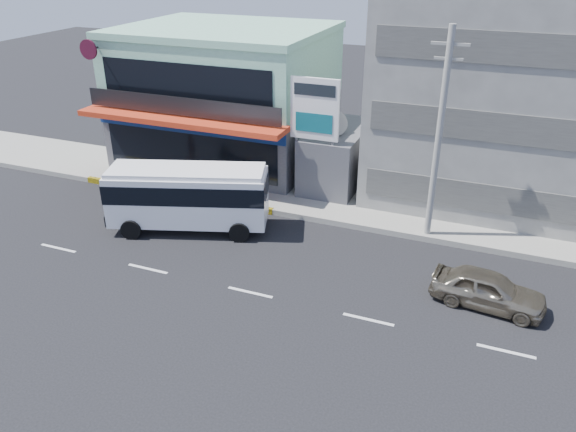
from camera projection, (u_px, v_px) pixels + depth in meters
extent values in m
plane|color=black|center=(250.00, 292.00, 23.17)|extent=(120.00, 120.00, 0.00)
cube|color=gray|center=(414.00, 215.00, 29.36)|extent=(70.00, 5.00, 0.30)
cube|color=#414045|center=(229.00, 128.00, 36.59)|extent=(12.00, 10.00, 4.00)
cube|color=#99D9B5|center=(226.00, 66.00, 34.81)|extent=(12.00, 10.00, 4.00)
cube|color=#B82F15|center=(179.00, 121.00, 30.80)|extent=(12.40, 1.80, 0.30)
cube|color=navy|center=(187.00, 126.00, 31.67)|extent=(12.00, 0.12, 0.80)
cube|color=black|center=(190.00, 151.00, 32.36)|extent=(11.00, 0.06, 2.60)
cube|color=gray|center=(542.00, 69.00, 29.25)|extent=(16.00, 12.00, 14.00)
cube|color=#414045|center=(338.00, 158.00, 32.39)|extent=(3.00, 6.00, 3.50)
cylinder|color=slate|center=(334.00, 133.00, 30.74)|extent=(1.50, 1.50, 0.15)
cylinder|color=gray|center=(296.00, 145.00, 29.88)|extent=(0.16, 0.16, 6.50)
cylinder|color=gray|center=(332.00, 150.00, 29.22)|extent=(0.16, 0.16, 6.50)
cube|color=white|center=(315.00, 109.00, 28.64)|extent=(2.60, 0.18, 3.20)
cylinder|color=#999993|center=(438.00, 140.00, 25.13)|extent=(0.30, 0.30, 10.00)
cube|color=#999993|center=(450.00, 44.00, 23.26)|extent=(1.60, 0.12, 0.12)
cube|color=#999993|center=(449.00, 59.00, 23.53)|extent=(1.20, 0.10, 0.10)
cube|color=white|center=(188.00, 197.00, 27.51)|extent=(8.05, 4.72, 2.53)
cube|color=black|center=(187.00, 187.00, 27.29)|extent=(8.12, 4.79, 0.93)
cube|color=white|center=(186.00, 171.00, 26.90)|extent=(7.78, 4.45, 0.22)
cylinder|color=black|center=(131.00, 229.00, 27.12)|extent=(1.03, 0.60, 0.99)
cylinder|color=black|center=(145.00, 208.00, 29.29)|extent=(1.03, 0.60, 0.99)
cylinder|color=black|center=(239.00, 232.00, 26.86)|extent=(1.03, 0.60, 0.99)
cylinder|color=black|center=(246.00, 210.00, 29.02)|extent=(1.03, 0.60, 0.99)
imported|color=gray|center=(488.00, 289.00, 22.04)|extent=(4.55, 2.24, 1.49)
imported|color=#56190C|center=(146.00, 191.00, 31.41)|extent=(1.76, 1.19, 0.88)
imported|color=#66594C|center=(144.00, 176.00, 31.01)|extent=(0.58, 0.69, 1.60)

